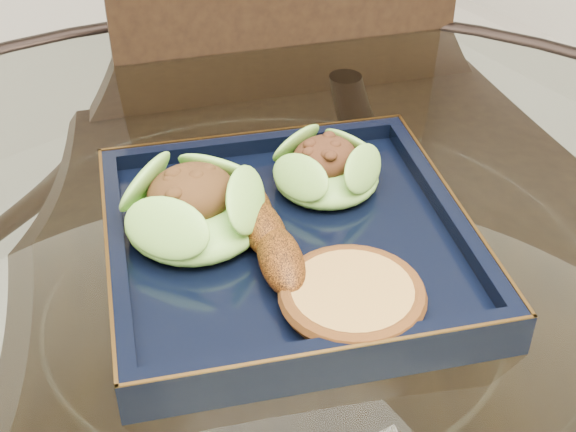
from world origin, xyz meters
TOP-DOWN VIEW (x-y plane):
  - dining_chair at (0.24, 0.27)m, footprint 0.54×0.54m
  - navy_plate at (0.05, 0.06)m, footprint 0.35×0.35m
  - lettuce_wrap_left at (-0.00, 0.10)m, footprint 0.13×0.13m
  - lettuce_wrap_right at (0.11, 0.10)m, footprint 0.09×0.09m
  - roasted_plantain at (0.03, 0.06)m, footprint 0.07×0.15m
  - crumb_patty at (0.04, -0.03)m, footprint 0.10×0.10m

SIDE VIEW (x-z plane):
  - dining_chair at x=0.24m, z-range 0.06..1.04m
  - navy_plate at x=0.05m, z-range 0.76..0.78m
  - crumb_patty at x=0.04m, z-range 0.78..0.80m
  - roasted_plantain at x=0.03m, z-range 0.78..0.81m
  - lettuce_wrap_right at x=0.11m, z-range 0.78..0.81m
  - lettuce_wrap_left at x=0.00m, z-range 0.78..0.82m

